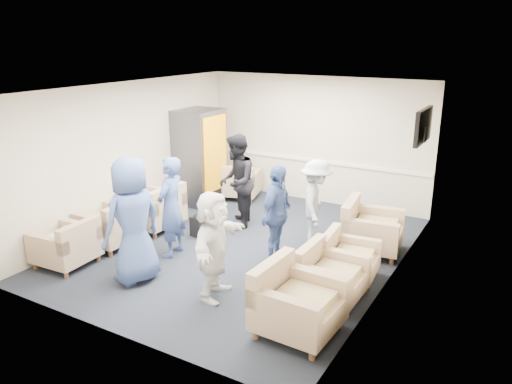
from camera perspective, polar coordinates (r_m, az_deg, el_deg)
The scene contains 25 objects.
floor at distance 8.64m, azimuth -1.49°, elevation -6.35°, with size 6.00×6.00×0.00m, color black.
ceiling at distance 7.95m, azimuth -1.64°, elevation 11.76°, with size 6.00×6.00×0.00m, color white.
back_wall at distance 10.80m, azimuth 6.82°, elevation 5.91°, with size 5.00×0.02×2.70m, color beige.
front_wall at distance 5.98m, azimuth -16.79°, elevation -4.30°, with size 5.00×0.02×2.70m, color beige.
left_wall at distance 9.70m, azimuth -14.29°, elevation 4.18°, with size 0.02×6.00×2.70m, color beige.
right_wall at distance 7.26m, azimuth 15.53°, elevation -0.34°, with size 0.02×6.00×2.70m, color beige.
chair_rail at distance 10.88m, azimuth 6.70°, elevation 3.57°, with size 4.98×0.04×0.06m, color white.
tv at distance 8.82m, azimuth 18.57°, elevation 7.16°, with size 0.10×1.00×0.58m.
armchair_left_near at distance 8.40m, azimuth -20.68°, elevation -5.84°, with size 0.86×0.86×0.66m.
armchair_left_mid at distance 8.95m, azimuth -16.16°, elevation -3.83°, with size 0.87×0.87×0.69m.
armchair_left_far at distance 9.51m, azimuth -11.43°, elevation -2.06°, with size 0.95×0.95×0.74m.
armchair_right_near at distance 6.21m, azimuth 4.37°, elevation -12.72°, with size 0.97×0.97×0.74m.
armchair_right_midnear at distance 7.00m, azimuth 8.24°, elevation -9.61°, with size 0.82×0.82×0.65m.
armchair_right_midfar at distance 7.60m, azimuth 10.32°, elevation -7.60°, with size 0.83×0.83×0.61m.
armchair_right_far at distance 8.58m, azimuth 12.76°, elevation -4.31°, with size 1.05×1.05×0.74m.
armchair_corner at distance 11.10m, azimuth -1.97°, elevation 0.96°, with size 1.04×1.04×0.68m.
vending_machine at distance 10.76m, azimuth -6.43°, elevation 4.03°, with size 0.82×0.96×2.02m.
backpack at distance 9.08m, azimuth -6.65°, elevation -3.71°, with size 0.29×0.23×0.44m.
pillow at distance 8.34m, azimuth -20.86°, elevation -4.73°, with size 0.47×0.35×0.13m, color silver.
person_front_left at distance 7.41m, azimuth -13.93°, elevation -3.20°, with size 0.92×0.60×1.88m, color #3A528B.
person_mid_left at distance 8.20m, azimuth -9.71°, elevation -1.71°, with size 0.61×0.40×1.66m, color #3A528B.
person_back_left at distance 9.28m, azimuth -2.27°, elevation 1.18°, with size 0.87×0.67×1.78m, color black.
person_back_right at distance 8.58m, azimuth 6.87°, elevation -1.25°, with size 0.98×0.56×1.51m, color silver.
person_mid_right at distance 7.89m, azimuth 2.39°, elevation -2.53°, with size 0.93×0.39×1.59m, color #3A528B.
person_front_right at distance 6.83m, azimuth -4.84°, elevation -6.10°, with size 1.42×0.45×1.53m, color white.
Camera 1 is at (4.14, -6.74, 3.49)m, focal length 35.00 mm.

